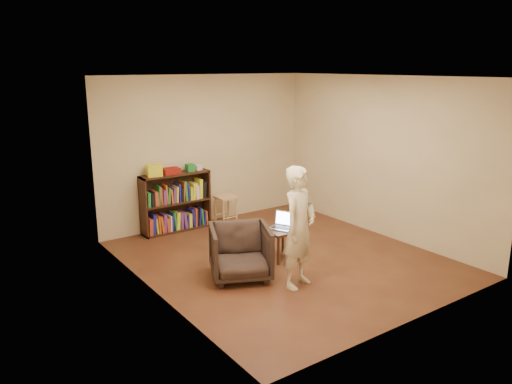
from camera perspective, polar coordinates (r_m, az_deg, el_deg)
floor at (r=7.38m, az=3.23°, el=-7.61°), size 4.50×4.50×0.00m
ceiling at (r=6.85m, az=3.54°, el=13.01°), size 4.50×4.50×0.00m
wall_back at (r=8.84m, az=-5.75°, el=4.79°), size 4.00×0.00×4.00m
wall_left at (r=5.99m, az=-11.79°, el=-0.02°), size 0.00×4.50×4.50m
wall_right at (r=8.37m, az=14.20°, el=3.89°), size 0.00×4.50×4.50m
bookshelf at (r=8.58m, az=-9.17°, el=-1.51°), size 1.20×0.30×1.00m
box_yellow at (r=8.24m, az=-11.54°, el=2.43°), size 0.26×0.21×0.19m
red_cloth at (r=8.39m, az=-9.71°, el=2.39°), size 0.29×0.22×0.10m
box_green at (r=8.53m, az=-7.56°, el=2.78°), size 0.13×0.13×0.13m
box_white at (r=8.64m, az=-6.65°, el=2.82°), size 0.13×0.13×0.09m
stool at (r=8.86m, az=-3.46°, el=-1.09°), size 0.34×0.34×0.50m
armchair at (r=6.62m, az=-1.80°, el=-6.88°), size 1.02×1.04×0.72m
side_table at (r=7.28m, az=2.86°, el=-4.84°), size 0.43×0.43×0.44m
laptop at (r=7.30m, az=3.06°, el=-3.68°), size 0.38×0.40×0.24m
person at (r=6.28m, az=4.96°, el=-4.05°), size 0.66×0.54×1.56m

